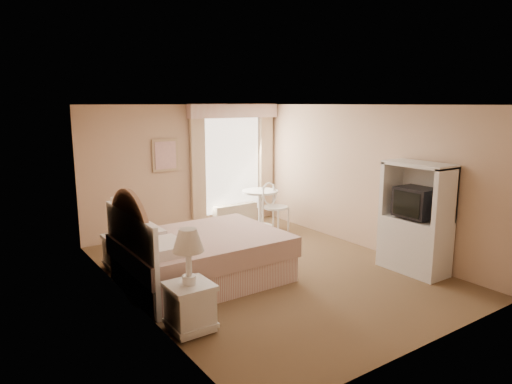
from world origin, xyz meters
TOP-DOWN VIEW (x-y plane):
  - room at (0.00, 0.00)m, footprint 4.21×5.51m
  - window at (1.05, 2.65)m, footprint 2.05×0.22m
  - framed_art at (-0.45, 2.71)m, footprint 0.52×0.04m
  - bed at (-1.11, 0.21)m, footprint 2.24×1.76m
  - nightstand_near at (-1.84, -1.06)m, footprint 0.48×0.48m
  - nightstand_far at (-1.84, 1.35)m, footprint 0.46×0.46m
  - round_table at (1.32, 2.09)m, footprint 0.73×0.73m
  - cafe_chair at (1.37, 1.71)m, footprint 0.60×0.60m
  - armoire at (1.81, -1.28)m, footprint 0.50×1.00m

SIDE VIEW (x-z plane):
  - bed at x=-1.11m, z-range -0.41..1.15m
  - nightstand_far at x=-1.84m, z-range -0.14..0.97m
  - nightstand_near at x=-1.84m, z-range -0.14..1.03m
  - round_table at x=1.32m, z-range 0.13..0.90m
  - cafe_chair at x=1.37m, z-range 0.08..1.06m
  - armoire at x=1.81m, z-range -0.14..1.53m
  - room at x=0.00m, z-range -0.01..2.50m
  - window at x=1.05m, z-range 0.09..2.60m
  - framed_art at x=-0.45m, z-range 1.24..1.86m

